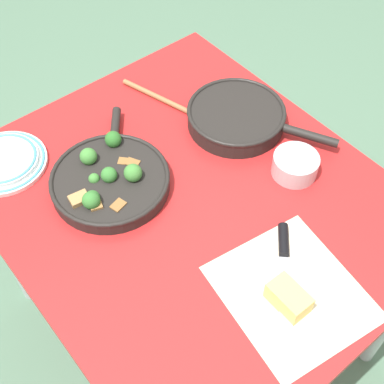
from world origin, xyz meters
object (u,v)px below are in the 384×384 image
object	(u,v)px
grater_knife	(284,260)
dinner_plate_stack	(4,161)
skillet_eggs	(237,117)
wooden_spoon	(187,111)
cheese_block	(288,298)
prep_bowl_steel	(295,165)
skillet_broccoli	(110,180)

from	to	relation	value
grater_knife	dinner_plate_stack	xyz separation A→B (m)	(0.67, 0.35, 0.00)
skillet_eggs	dinner_plate_stack	world-z (taller)	skillet_eggs
wooden_spoon	grater_knife	size ratio (longest dim) A/B	1.70
wooden_spoon	cheese_block	size ratio (longest dim) A/B	3.88
skillet_eggs	prep_bowl_steel	distance (m)	0.23
skillet_broccoli	wooden_spoon	bearing A→B (deg)	-36.70
wooden_spoon	cheese_block	bearing A→B (deg)	-35.31
skillet_eggs	grater_knife	bearing A→B (deg)	-56.06
skillet_broccoli	grater_knife	distance (m)	0.47
grater_knife	wooden_spoon	bearing A→B (deg)	-151.22
cheese_block	prep_bowl_steel	size ratio (longest dim) A/B	0.79
skillet_broccoli	dinner_plate_stack	distance (m)	0.29
skillet_broccoli	grater_knife	world-z (taller)	skillet_broccoli
grater_knife	dinner_plate_stack	distance (m)	0.76
grater_knife	skillet_eggs	bearing A→B (deg)	-165.04
grater_knife	prep_bowl_steel	distance (m)	0.28
wooden_spoon	grater_knife	bearing A→B (deg)	-31.11
wooden_spoon	skillet_broccoli	bearing A→B (deg)	-90.93
cheese_block	dinner_plate_stack	distance (m)	0.80
skillet_broccoli	prep_bowl_steel	bearing A→B (deg)	-85.73
grater_knife	dinner_plate_stack	world-z (taller)	dinner_plate_stack
prep_bowl_steel	dinner_plate_stack	bearing A→B (deg)	48.61
skillet_broccoli	wooden_spoon	distance (m)	0.33
skillet_broccoli	grater_knife	bearing A→B (deg)	-119.64
skillet_broccoli	prep_bowl_steel	distance (m)	0.47
skillet_eggs	cheese_block	xyz separation A→B (m)	(-0.48, 0.29, -0.00)
skillet_eggs	prep_bowl_steel	xyz separation A→B (m)	(-0.23, 0.01, 0.00)
skillet_broccoli	dinner_plate_stack	size ratio (longest dim) A/B	1.62
dinner_plate_stack	prep_bowl_steel	distance (m)	0.76
cheese_block	wooden_spoon	bearing A→B (deg)	-19.09
skillet_broccoli	skillet_eggs	xyz separation A→B (m)	(-0.04, -0.40, 0.00)
skillet_broccoli	dinner_plate_stack	bearing A→B (deg)	74.23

